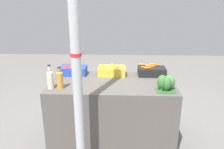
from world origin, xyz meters
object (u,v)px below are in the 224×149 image
Objects in this scene: broccoli_pile at (166,83)px; juice_bottle_cloudy at (50,79)px; support_pole at (76,67)px; orange_crate at (112,70)px; apple_crate at (73,70)px; carrot_crate at (152,71)px; juice_bottle_amber at (60,79)px.

juice_bottle_cloudy is (-1.36, 0.01, 0.03)m from broccoli_pile.
support_pole is at bearing -46.80° from juice_bottle_cloudy.
juice_bottle_cloudy is at bearing 179.70° from broccoli_pile.
broccoli_pile is at bearing -39.79° from orange_crate.
juice_bottle_cloudy reaches higher than apple_crate.
apple_crate is 1.00× the size of carrot_crate.
broccoli_pile is at bearing -0.30° from juice_bottle_cloudy.
orange_crate and carrot_crate have the same top height.
orange_crate is 1.40× the size of juice_bottle_amber.
carrot_crate is 1.38m from juice_bottle_cloudy.
juice_bottle_cloudy reaches higher than broccoli_pile.
apple_crate is at bearing 155.93° from broccoli_pile.
support_pole is at bearing -74.80° from apple_crate.
juice_bottle_cloudy is at bearing -142.98° from orange_crate.
apple_crate is at bearing -179.85° from orange_crate.
apple_crate is at bearing -179.77° from carrot_crate.
juice_bottle_amber reaches higher than broccoli_pile.
broccoli_pile reaches higher than apple_crate.
carrot_crate is 1.29× the size of juice_bottle_cloudy.
carrot_crate is at bearing 99.93° from broccoli_pile.
orange_crate is 0.85m from broccoli_pile.
broccoli_pile is (0.95, 0.44, -0.31)m from support_pole.
orange_crate is 1.71× the size of broccoli_pile.
broccoli_pile is at bearing -0.33° from juice_bottle_amber.
orange_crate is 1.29× the size of juice_bottle_cloudy.
orange_crate is at bearing 0.15° from apple_crate.
carrot_crate is 1.71× the size of broccoli_pile.
juice_bottle_amber is at bearing 124.06° from support_pole.
juice_bottle_amber is at bearing 179.67° from broccoli_pile.
support_pole is 9.11× the size of juice_bottle_amber.
apple_crate is 1.33m from broccoli_pile.
carrot_crate is at bearing 0.31° from orange_crate.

